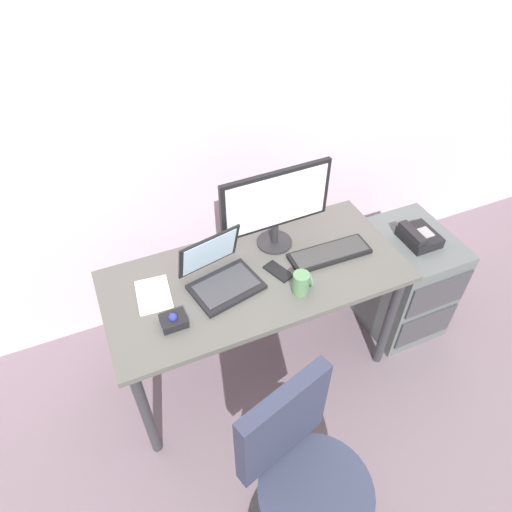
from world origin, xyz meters
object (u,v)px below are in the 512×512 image
monitor_main (276,204)px  paper_notepad (154,295)px  file_cabinet (403,280)px  desk_phone (418,236)px  cell_phone (278,271)px  keyboard (330,253)px  trackball_mouse (174,321)px  laptop (220,274)px  office_chair (303,484)px  coffee_mug (302,283)px

monitor_main → paper_notepad: (-0.65, -0.10, -0.24)m
file_cabinet → desk_phone: bearing=-116.8°
cell_phone → paper_notepad: bearing=150.4°
desk_phone → keyboard: keyboard is taller
trackball_mouse → paper_notepad: (-0.04, 0.19, -0.02)m
laptop → cell_phone: bearing=-10.2°
office_chair → trackball_mouse: 0.83m
laptop → paper_notepad: (-0.31, 0.04, -0.05)m
laptop → office_chair: bearing=-89.2°
file_cabinet → keyboard: keyboard is taller
monitor_main → coffee_mug: (-0.03, -0.34, -0.19)m
coffee_mug → paper_notepad: bearing=158.9°
cell_phone → desk_phone: bearing=-22.0°
file_cabinet → trackball_mouse: size_ratio=5.94×
monitor_main → paper_notepad: 0.71m
office_chair → cell_phone: size_ratio=6.47×
file_cabinet → desk_phone: (-0.01, -0.02, 0.36)m
keyboard → cell_phone: (-0.28, -0.00, -0.01)m
file_cabinet → coffee_mug: 0.93m
office_chair → cell_phone: 0.91m
office_chair → coffee_mug: office_chair is taller
office_chair → coffee_mug: size_ratio=8.33×
trackball_mouse → desk_phone: bearing=3.6°
desk_phone → office_chair: bearing=-143.9°
file_cabinet → desk_phone: size_ratio=3.27×
desk_phone → office_chair: office_chair is taller
trackball_mouse → cell_phone: bearing=10.8°
paper_notepad → coffee_mug: bearing=-21.1°
trackball_mouse → keyboard: bearing=7.5°
trackball_mouse → coffee_mug: coffee_mug is taller
keyboard → coffee_mug: bearing=-147.0°
monitor_main → coffee_mug: 0.40m
coffee_mug → paper_notepad: (-0.62, 0.24, -0.05)m
trackball_mouse → paper_notepad: bearing=102.0°
desk_phone → office_chair: (-1.09, -0.79, -0.28)m
office_chair → paper_notepad: (-0.32, 0.90, 0.33)m
paper_notepad → laptop: bearing=-7.4°
desk_phone → trackball_mouse: size_ratio=1.82×
desk_phone → monitor_main: size_ratio=0.36×
keyboard → trackball_mouse: size_ratio=3.75×
monitor_main → laptop: 0.42m
monitor_main → paper_notepad: size_ratio=2.69×
office_chair → coffee_mug: 0.82m
file_cabinet → trackball_mouse: trackball_mouse is taller
monitor_main → laptop: size_ratio=1.55×
monitor_main → laptop: (-0.35, -0.14, -0.20)m
office_chair → desk_phone: bearing=36.1°
monitor_main → coffee_mug: size_ratio=5.08×
monitor_main → keyboard: 0.37m
office_chair → cell_phone: (0.26, 0.81, 0.33)m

